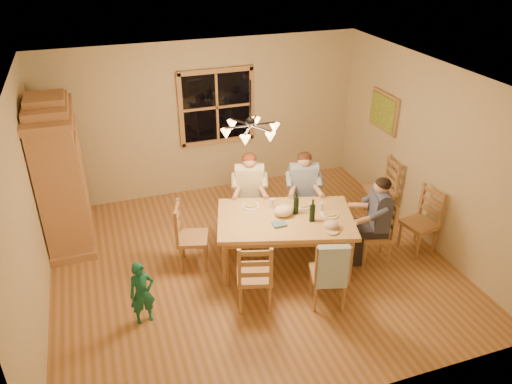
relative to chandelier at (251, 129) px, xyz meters
name	(u,v)px	position (x,y,z in m)	size (l,w,h in m)	color
floor	(251,264)	(0.00, 0.00, -2.08)	(5.50, 5.50, 0.00)	olive
ceiling	(250,80)	(0.00, 0.00, 0.62)	(5.50, 5.00, 0.02)	white
wall_back	(206,119)	(0.00, 2.50, -0.73)	(5.50, 0.02, 2.70)	#BEB286
wall_left	(26,216)	(-2.75, 0.00, -0.73)	(0.02, 5.00, 2.70)	#BEB286
wall_right	(428,153)	(2.75, 0.00, -0.73)	(0.02, 5.00, 2.70)	#BEB286
window	(217,107)	(0.20, 2.47, -0.53)	(1.30, 0.06, 1.30)	black
painting	(384,112)	(2.71, 1.20, -0.48)	(0.06, 0.78, 0.64)	#A37746
chandelier	(251,129)	(0.00, 0.00, 0.00)	(0.77, 0.68, 0.71)	black
armoire	(61,178)	(-2.42, 1.52, -1.02)	(0.66, 1.40, 2.30)	#A37746
dining_table	(285,223)	(0.46, -0.11, -1.42)	(2.11, 1.62, 0.76)	tan
chair_far_left	(250,214)	(0.26, 0.87, -1.77)	(0.54, 0.53, 0.99)	#9E6F46
chair_far_right	(302,213)	(1.06, 0.63, -1.77)	(0.54, 0.53, 0.99)	#9E6F46
chair_near_left	(255,285)	(-0.23, -0.83, -1.77)	(0.54, 0.53, 0.99)	#9E6F46
chair_near_right	(328,283)	(0.66, -1.09, -1.77)	(0.54, 0.53, 0.99)	#9E6F46
chair_end_left	(193,247)	(-0.78, 0.25, -1.77)	(0.53, 0.54, 0.99)	#9E6F46
chair_end_right	(374,242)	(1.71, -0.47, -1.77)	(0.53, 0.54, 0.99)	#9E6F46
adult_woman	(249,184)	(0.26, 0.87, -1.24)	(0.48, 0.51, 0.87)	beige
adult_plaid_man	(303,182)	(1.06, 0.63, -1.24)	(0.48, 0.51, 0.87)	#345390
adult_slate_man	(379,210)	(1.71, -0.47, -1.24)	(0.51, 0.48, 0.87)	#3F4764
towel	(333,267)	(0.61, -1.27, -1.38)	(0.38, 0.10, 0.58)	#9DBFD5
wine_bottle_a	(296,203)	(0.64, -0.06, -1.15)	(0.08, 0.08, 0.33)	black
wine_bottle_b	(312,210)	(0.77, -0.31, -1.15)	(0.08, 0.08, 0.33)	black
plate_woman	(251,206)	(0.10, 0.33, -1.31)	(0.26, 0.26, 0.02)	white
plate_plaid	(303,205)	(0.82, 0.10, -1.31)	(0.26, 0.26, 0.02)	white
plate_slate	(330,215)	(1.07, -0.25, -1.31)	(0.26, 0.26, 0.02)	white
wine_glass_a	(272,204)	(0.38, 0.19, -1.25)	(0.06, 0.06, 0.14)	silver
wine_glass_b	(321,207)	(1.00, -0.12, -1.25)	(0.06, 0.06, 0.14)	silver
cap	(331,225)	(0.94, -0.57, -1.26)	(0.20, 0.20, 0.11)	#D2B38C
napkin	(279,224)	(0.31, -0.27, -1.30)	(0.18, 0.14, 0.03)	slate
cloth_bundle	(284,211)	(0.46, -0.06, -1.24)	(0.28, 0.22, 0.15)	beige
child	(142,293)	(-1.61, -0.67, -1.65)	(0.31, 0.20, 0.85)	#176853
chair_spare_front	(418,233)	(2.45, -0.46, -1.77)	(0.50, 0.51, 0.99)	#9E6F46
chair_spare_back	(379,199)	(2.45, 0.63, -1.77)	(0.47, 0.49, 0.99)	#9E6F46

